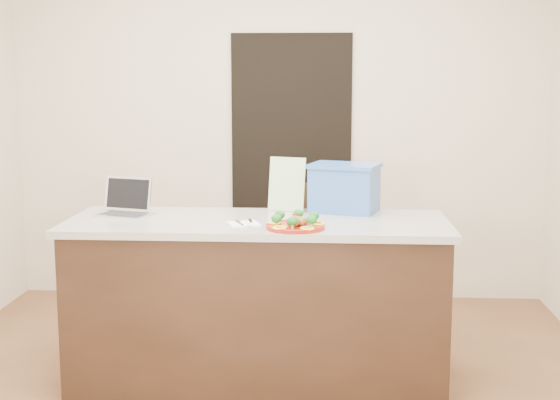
# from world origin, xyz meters

# --- Properties ---
(ground) EXTENTS (4.00, 4.00, 0.00)m
(ground) POSITION_xyz_m (0.00, 0.00, 0.00)
(ground) COLOR brown
(ground) RESTS_ON ground
(room_shell) EXTENTS (4.00, 4.00, 4.00)m
(room_shell) POSITION_xyz_m (0.00, 0.00, 1.62)
(room_shell) COLOR white
(room_shell) RESTS_ON ground
(doorway) EXTENTS (0.90, 0.02, 2.00)m
(doorway) POSITION_xyz_m (0.10, 1.98, 1.00)
(doorway) COLOR black
(doorway) RESTS_ON ground
(island) EXTENTS (2.06, 0.76, 0.92)m
(island) POSITION_xyz_m (0.00, 0.25, 0.46)
(island) COLOR black
(island) RESTS_ON ground
(plate) EXTENTS (0.30, 0.30, 0.02)m
(plate) POSITION_xyz_m (0.21, 0.02, 0.93)
(plate) COLOR maroon
(plate) RESTS_ON island
(meatballs) EXTENTS (0.11, 0.12, 0.04)m
(meatballs) POSITION_xyz_m (0.22, 0.02, 0.96)
(meatballs) COLOR brown
(meatballs) RESTS_ON plate
(broccoli) EXTENTS (0.24, 0.26, 0.04)m
(broccoli) POSITION_xyz_m (0.21, 0.02, 0.98)
(broccoli) COLOR #144C19
(broccoli) RESTS_ON plate
(pepper_rings) EXTENTS (0.30, 0.29, 0.01)m
(pepper_rings) POSITION_xyz_m (0.21, 0.02, 0.94)
(pepper_rings) COLOR yellow
(pepper_rings) RESTS_ON plate
(napkin) EXTENTS (0.19, 0.19, 0.01)m
(napkin) POSITION_xyz_m (-0.06, 0.12, 0.92)
(napkin) COLOR silver
(napkin) RESTS_ON island
(fork) EXTENTS (0.06, 0.15, 0.00)m
(fork) POSITION_xyz_m (-0.08, 0.13, 0.93)
(fork) COLOR silver
(fork) RESTS_ON napkin
(knife) EXTENTS (0.04, 0.19, 0.01)m
(knife) POSITION_xyz_m (-0.03, 0.10, 0.93)
(knife) COLOR white
(knife) RESTS_ON napkin
(yogurt_bottle) EXTENTS (0.03, 0.03, 0.07)m
(yogurt_bottle) POSITION_xyz_m (0.21, 0.08, 0.95)
(yogurt_bottle) COLOR beige
(yogurt_bottle) RESTS_ON island
(laptop) EXTENTS (0.34, 0.31, 0.21)m
(laptop) POSITION_xyz_m (-0.75, 0.37, 0.98)
(laptop) COLOR silver
(laptop) RESTS_ON island
(leaflet) EXTENTS (0.22, 0.11, 0.31)m
(leaflet) POSITION_xyz_m (0.14, 0.54, 1.07)
(leaflet) COLOR white
(leaflet) RESTS_ON island
(blue_box) EXTENTS (0.44, 0.37, 0.28)m
(blue_box) POSITION_xyz_m (0.47, 0.54, 1.06)
(blue_box) COLOR #2F5CAB
(blue_box) RESTS_ON island
(chair) EXTENTS (0.47, 0.47, 0.99)m
(chair) POSITION_xyz_m (0.22, 1.13, 0.56)
(chair) COLOR #32200F
(chair) RESTS_ON ground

